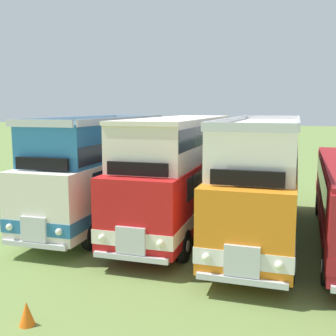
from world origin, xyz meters
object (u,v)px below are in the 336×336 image
at_px(bus_second_in_row, 180,168).
at_px(bus_third_in_row, 262,176).
at_px(cone_mid_row, 27,314).
at_px(bus_first_in_row, 102,168).

relative_size(bus_second_in_row, bus_third_in_row, 0.97).
bearing_deg(bus_third_in_row, cone_mid_row, -116.59).
distance_m(bus_second_in_row, cone_mid_row, 8.92).
xyz_separation_m(bus_second_in_row, bus_third_in_row, (3.34, -0.33, -0.11)).
height_order(bus_first_in_row, bus_third_in_row, same).
height_order(bus_second_in_row, bus_third_in_row, bus_third_in_row).
height_order(bus_first_in_row, bus_second_in_row, bus_first_in_row).
distance_m(bus_third_in_row, cone_mid_row, 9.48).
bearing_deg(cone_mid_row, bus_second_in_row, 84.70).
relative_size(bus_first_in_row, bus_second_in_row, 0.94).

